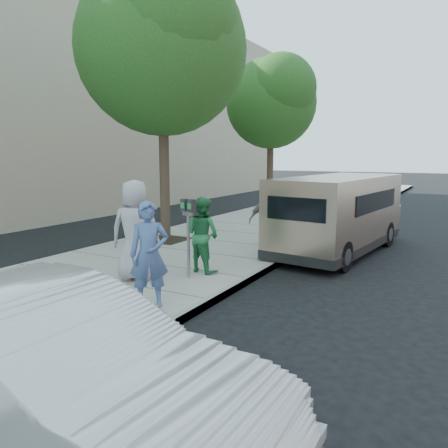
{
  "coord_description": "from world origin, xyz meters",
  "views": [
    {
      "loc": [
        5.13,
        -7.6,
        2.58
      ],
      "look_at": [
        0.67,
        0.49,
        1.1
      ],
      "focal_mm": 35.0,
      "sensor_mm": 36.0,
      "label": 1
    }
  ],
  "objects_px": {
    "sedan": "(43,375)",
    "person_gray_shirt": "(136,230)",
    "tree_far": "(272,99)",
    "van": "(340,213)",
    "person_officer": "(149,254)",
    "person_green_shirt": "(203,235)",
    "tree_near": "(163,42)",
    "parking_meter": "(188,221)",
    "person_striped_polo": "(270,222)"
  },
  "relations": [
    {
      "from": "sedan",
      "to": "person_gray_shirt",
      "type": "relative_size",
      "value": 2.27
    },
    {
      "from": "tree_far",
      "to": "van",
      "type": "xyz_separation_m",
      "value": [
        4.57,
        -6.19,
        -3.82
      ]
    },
    {
      "from": "person_officer",
      "to": "person_green_shirt",
      "type": "distance_m",
      "value": 2.24
    },
    {
      "from": "tree_far",
      "to": "person_gray_shirt",
      "type": "distance_m",
      "value": 11.93
    },
    {
      "from": "sedan",
      "to": "person_gray_shirt",
      "type": "height_order",
      "value": "person_gray_shirt"
    },
    {
      "from": "tree_near",
      "to": "parking_meter",
      "type": "xyz_separation_m",
      "value": [
        2.7,
        -2.96,
        -4.26
      ]
    },
    {
      "from": "tree_far",
      "to": "person_green_shirt",
      "type": "bearing_deg",
      "value": -74.92
    },
    {
      "from": "van",
      "to": "person_striped_polo",
      "type": "xyz_separation_m",
      "value": [
        -1.11,
        -2.03,
        -0.05
      ]
    },
    {
      "from": "sedan",
      "to": "person_green_shirt",
      "type": "xyz_separation_m",
      "value": [
        -1.69,
        5.3,
        0.2
      ]
    },
    {
      "from": "parking_meter",
      "to": "sedan",
      "type": "height_order",
      "value": "parking_meter"
    },
    {
      "from": "tree_far",
      "to": "person_striped_polo",
      "type": "xyz_separation_m",
      "value": [
        3.45,
        -8.22,
        -3.86
      ]
    },
    {
      "from": "sedan",
      "to": "van",
      "type": "bearing_deg",
      "value": -2.02
    },
    {
      "from": "van",
      "to": "person_green_shirt",
      "type": "bearing_deg",
      "value": -108.95
    },
    {
      "from": "tree_far",
      "to": "person_green_shirt",
      "type": "distance_m",
      "value": 11.11
    },
    {
      "from": "van",
      "to": "person_green_shirt",
      "type": "relative_size",
      "value": 3.57
    },
    {
      "from": "person_officer",
      "to": "person_gray_shirt",
      "type": "xyz_separation_m",
      "value": [
        -1.18,
        1.07,
        0.13
      ]
    },
    {
      "from": "parking_meter",
      "to": "person_striped_polo",
      "type": "bearing_deg",
      "value": 83.98
    },
    {
      "from": "sedan",
      "to": "person_gray_shirt",
      "type": "bearing_deg",
      "value": 30.1
    },
    {
      "from": "parking_meter",
      "to": "sedan",
      "type": "relative_size",
      "value": 0.35
    },
    {
      "from": "tree_near",
      "to": "tree_far",
      "type": "bearing_deg",
      "value": 90.0
    },
    {
      "from": "parking_meter",
      "to": "person_striped_polo",
      "type": "height_order",
      "value": "person_striped_polo"
    },
    {
      "from": "tree_near",
      "to": "person_officer",
      "type": "relative_size",
      "value": 4.42
    },
    {
      "from": "person_officer",
      "to": "parking_meter",
      "type": "bearing_deg",
      "value": 62.77
    },
    {
      "from": "parking_meter",
      "to": "person_green_shirt",
      "type": "relative_size",
      "value": 1.0
    },
    {
      "from": "tree_far",
      "to": "person_green_shirt",
      "type": "relative_size",
      "value": 4.14
    },
    {
      "from": "tree_near",
      "to": "person_striped_polo",
      "type": "xyz_separation_m",
      "value": [
        3.45,
        -0.62,
        -4.53
      ]
    },
    {
      "from": "parking_meter",
      "to": "person_green_shirt",
      "type": "distance_m",
      "value": 0.64
    },
    {
      "from": "person_gray_shirt",
      "to": "person_striped_polo",
      "type": "relative_size",
      "value": 1.12
    },
    {
      "from": "person_gray_shirt",
      "to": "parking_meter",
      "type": "bearing_deg",
      "value": -169.11
    },
    {
      "from": "person_officer",
      "to": "tree_near",
      "type": "bearing_deg",
      "value": 84.01
    },
    {
      "from": "person_green_shirt",
      "to": "person_gray_shirt",
      "type": "xyz_separation_m",
      "value": [
        -0.81,
        -1.14,
        0.2
      ]
    },
    {
      "from": "person_officer",
      "to": "person_green_shirt",
      "type": "xyz_separation_m",
      "value": [
        -0.36,
        2.21,
        -0.07
      ]
    },
    {
      "from": "person_striped_polo",
      "to": "person_gray_shirt",
      "type": "bearing_deg",
      "value": 45.78
    },
    {
      "from": "sedan",
      "to": "person_striped_polo",
      "type": "bearing_deg",
      "value": 6.58
    },
    {
      "from": "van",
      "to": "person_officer",
      "type": "bearing_deg",
      "value": -96.98
    },
    {
      "from": "tree_near",
      "to": "person_striped_polo",
      "type": "relative_size",
      "value": 4.32
    },
    {
      "from": "person_striped_polo",
      "to": "tree_far",
      "type": "bearing_deg",
      "value": -83.47
    },
    {
      "from": "parking_meter",
      "to": "person_officer",
      "type": "bearing_deg",
      "value": -65.92
    },
    {
      "from": "tree_near",
      "to": "sedan",
      "type": "xyz_separation_m",
      "value": [
        4.39,
        -7.73,
        -4.81
      ]
    },
    {
      "from": "person_green_shirt",
      "to": "person_striped_polo",
      "type": "bearing_deg",
      "value": -100.37
    },
    {
      "from": "tree_near",
      "to": "van",
      "type": "height_order",
      "value": "tree_near"
    },
    {
      "from": "person_officer",
      "to": "person_green_shirt",
      "type": "height_order",
      "value": "person_officer"
    },
    {
      "from": "tree_far",
      "to": "parking_meter",
      "type": "height_order",
      "value": "tree_far"
    },
    {
      "from": "person_officer",
      "to": "person_striped_polo",
      "type": "xyz_separation_m",
      "value": [
        0.39,
        4.02,
        0.02
      ]
    },
    {
      "from": "van",
      "to": "sedan",
      "type": "bearing_deg",
      "value": -84.13
    },
    {
      "from": "tree_far",
      "to": "person_gray_shirt",
      "type": "bearing_deg",
      "value": -80.4
    },
    {
      "from": "van",
      "to": "person_green_shirt",
      "type": "distance_m",
      "value": 4.27
    },
    {
      "from": "person_green_shirt",
      "to": "person_striped_polo",
      "type": "height_order",
      "value": "person_striped_polo"
    },
    {
      "from": "van",
      "to": "parking_meter",
      "type": "bearing_deg",
      "value": -106.17
    },
    {
      "from": "tree_near",
      "to": "person_striped_polo",
      "type": "height_order",
      "value": "tree_near"
    }
  ]
}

